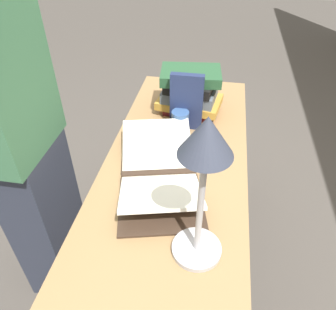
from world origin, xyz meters
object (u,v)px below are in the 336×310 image
Objects in this scene: book_stack_tall at (190,91)px; person_reader at (21,143)px; open_book at (159,170)px; reading_lamp at (204,163)px; coffee_mug at (180,122)px; book_standing_upright at (186,102)px.

person_reader is (0.50, -0.58, -0.01)m from book_stack_tall.
reading_lamp reaches higher than open_book.
reading_lamp is at bearing 12.59° from coffee_mug.
book_standing_upright is 0.68m from person_reader.
book_stack_tall is 2.91× the size of coffee_mug.
person_reader is at bearing -60.54° from coffee_mug.
coffee_mug is at bearing -6.20° from book_stack_tall.
coffee_mug is (0.18, -0.02, -0.05)m from book_stack_tall.
reading_lamp is 4.34× the size of coffee_mug.
reading_lamp is 0.68m from coffee_mug.
book_stack_tall is 0.18× the size of person_reader.
open_book is 5.66× the size of coffee_mug.
book_standing_upright is at bearing 155.37° from coffee_mug.
coffee_mug is at bearing -167.41° from reading_lamp.
reading_lamp is at bearing 15.71° from open_book.
coffee_mug is 0.64m from person_reader.
person_reader reaches higher than book_standing_upright.
book_stack_tall is at bearing -49.20° from person_reader.
book_standing_upright is at bearing -58.19° from person_reader.
reading_lamp reaches higher than book_standing_upright.
open_book is 0.36m from book_standing_upright.
open_book is 1.94× the size of book_stack_tall.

